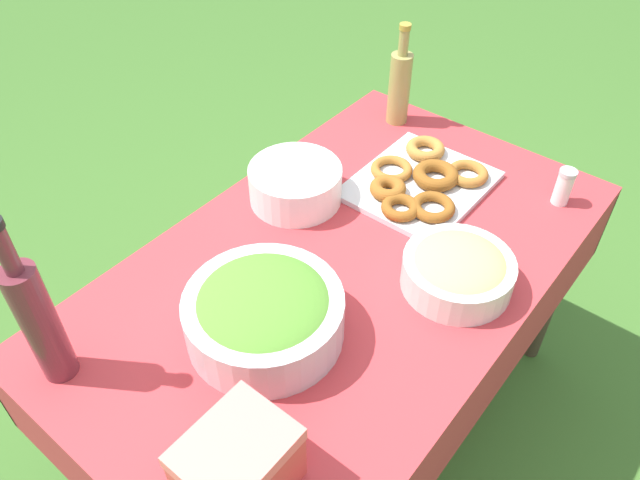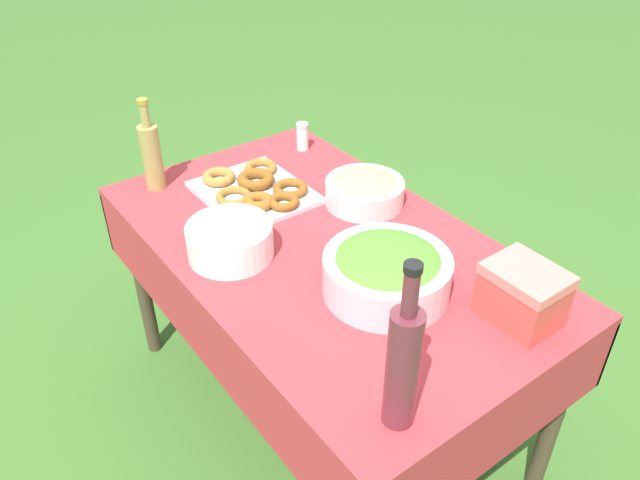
# 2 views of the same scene
# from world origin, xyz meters

# --- Properties ---
(ground_plane) EXTENTS (14.00, 14.00, 0.00)m
(ground_plane) POSITION_xyz_m (0.00, 0.00, 0.00)
(ground_plane) COLOR #3D6B28
(picnic_table) EXTENTS (1.38, 0.81, 0.71)m
(picnic_table) POSITION_xyz_m (0.00, 0.00, 0.61)
(picnic_table) COLOR #B73338
(picnic_table) RESTS_ON ground_plane
(salad_bowl) EXTENTS (0.33, 0.33, 0.13)m
(salad_bowl) POSITION_xyz_m (-0.27, -0.00, 0.77)
(salad_bowl) COLOR silver
(salad_bowl) RESTS_ON picnic_table
(pasta_bowl) EXTENTS (0.25, 0.25, 0.10)m
(pasta_bowl) POSITION_xyz_m (0.10, -0.24, 0.76)
(pasta_bowl) COLOR silver
(pasta_bowl) RESTS_ON picnic_table
(donut_platter) EXTENTS (0.39, 0.32, 0.05)m
(donut_platter) POSITION_xyz_m (0.35, 0.01, 0.73)
(donut_platter) COLOR silver
(donut_platter) RESTS_ON picnic_table
(plate_stack) EXTENTS (0.24, 0.24, 0.10)m
(plate_stack) POSITION_xyz_m (0.11, 0.24, 0.76)
(plate_stack) COLOR white
(plate_stack) RESTS_ON picnic_table
(olive_oil_bottle) EXTENTS (0.06, 0.06, 0.30)m
(olive_oil_bottle) POSITION_xyz_m (0.58, 0.25, 0.83)
(olive_oil_bottle) COLOR #998E4C
(olive_oil_bottle) RESTS_ON picnic_table
(wine_bottle) EXTENTS (0.07, 0.07, 0.39)m
(wine_bottle) POSITION_xyz_m (-0.59, 0.25, 0.86)
(wine_bottle) COLOR maroon
(wine_bottle) RESTS_ON picnic_table
(cooler_box) EXTENTS (0.18, 0.14, 0.14)m
(cooler_box) POSITION_xyz_m (-0.54, -0.19, 0.78)
(cooler_box) COLOR #E04C42
(cooler_box) RESTS_ON picnic_table
(salt_shaker) EXTENTS (0.04, 0.04, 0.10)m
(salt_shaker) POSITION_xyz_m (0.52, -0.30, 0.76)
(salt_shaker) COLOR white
(salt_shaker) RESTS_ON picnic_table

